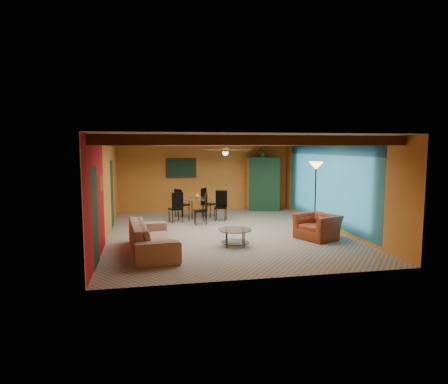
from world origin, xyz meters
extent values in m
cube|color=gray|center=(0.00, 0.00, 0.00)|extent=(6.50, 8.00, 0.01)
cube|color=silver|center=(0.00, 0.00, 2.70)|extent=(6.50, 8.00, 0.01)
cube|color=orange|center=(0.00, 4.00, 1.35)|extent=(6.50, 0.02, 2.70)
cube|color=#A31217|center=(-3.25, 0.00, 1.35)|extent=(0.02, 8.00, 2.70)
cube|color=teal|center=(3.25, 0.00, 1.35)|extent=(0.02, 8.00, 2.70)
imported|color=#916D5D|center=(-2.08, -1.73, 0.36)|extent=(1.17, 2.51, 0.71)
imported|color=maroon|center=(2.26, -1.23, 0.33)|extent=(1.23, 1.30, 0.66)
cube|color=brown|center=(2.20, 3.70, 1.00)|extent=(1.25, 0.89, 1.99)
cube|color=black|center=(-0.90, 3.96, 1.65)|extent=(1.05, 0.03, 0.65)
imported|color=#26661E|center=(2.20, 3.70, 2.25)|extent=(0.54, 0.49, 0.51)
imported|color=orange|center=(-0.53, 2.08, 1.10)|extent=(0.20, 0.20, 0.19)
camera|label=1|loc=(-2.17, -10.81, 2.45)|focal=31.46mm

